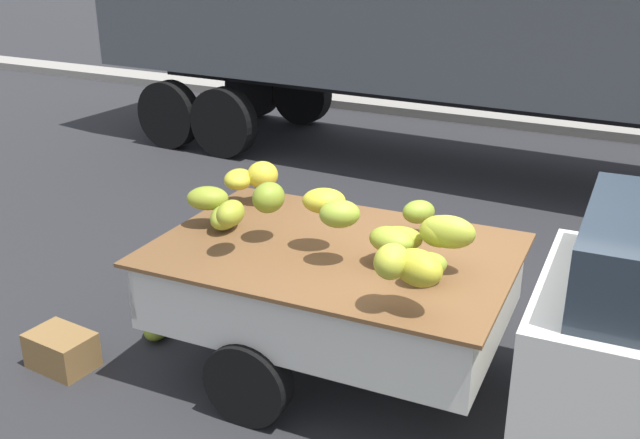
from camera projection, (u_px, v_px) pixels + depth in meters
The scene contains 5 objects.
ground at pixel (461, 388), 5.64m from camera, with size 220.00×220.00×0.00m, color #28282B.
curb_strip at pixel (611, 131), 12.58m from camera, with size 80.00×0.80×0.16m, color gray.
pickup_truck at pixel (585, 322), 4.82m from camera, with size 4.77×2.05×1.70m.
fallen_banana_bunch_near_tailgate at pixel (157, 328), 6.33m from camera, with size 0.35×0.22×0.17m, color olive.
produce_crate at pixel (62, 350), 5.87m from camera, with size 0.52×0.36×0.30m, color olive.
Camera 1 is at (1.24, -4.72, 3.30)m, focal length 40.84 mm.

